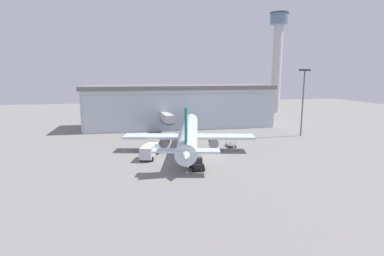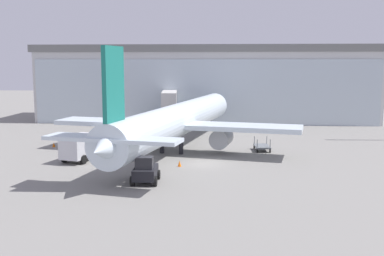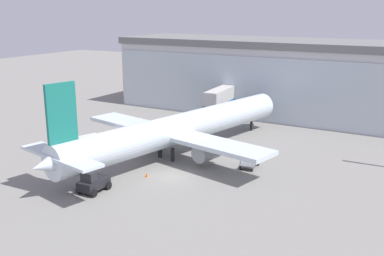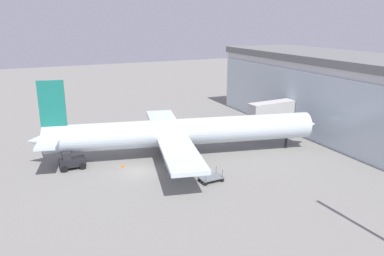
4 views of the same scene
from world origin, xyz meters
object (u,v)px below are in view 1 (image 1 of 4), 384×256
at_px(catering_truck, 149,150).
at_px(pushback_tug, 197,164).
at_px(apron_light_mast, 303,96).
at_px(safety_cone_wingtip, 120,150).
at_px(control_tower, 277,54).
at_px(baggage_cart, 231,145).
at_px(airplane, 189,134).
at_px(safety_cone_nose, 202,158).
at_px(jet_bridge, 165,118).

relative_size(catering_truck, pushback_tug, 2.38).
xyz_separation_m(apron_light_mast, catering_truck, (-41.14, -12.63, -8.99)).
bearing_deg(safety_cone_wingtip, control_tower, 39.73).
relative_size(baggage_cart, pushback_tug, 0.89).
distance_m(airplane, pushback_tug, 14.63).
relative_size(safety_cone_nose, safety_cone_wingtip, 1.00).
height_order(apron_light_mast, safety_cone_nose, apron_light_mast).
bearing_deg(baggage_cart, jet_bridge, -150.88).
bearing_deg(safety_cone_wingtip, apron_light_mast, 7.60).
height_order(control_tower, apron_light_mast, control_tower).
distance_m(pushback_tug, safety_cone_wingtip, 20.45).
bearing_deg(airplane, catering_truck, 132.85).
bearing_deg(apron_light_mast, baggage_cart, -160.98).
xyz_separation_m(airplane, baggage_cart, (9.60, -0.15, -2.89)).
xyz_separation_m(jet_bridge, apron_light_mast, (34.63, -12.15, 6.22)).
relative_size(apron_light_mast, catering_truck, 2.29).
bearing_deg(apron_light_mast, jet_bridge, 160.67).
relative_size(airplane, catering_truck, 5.23).
xyz_separation_m(catering_truck, pushback_tug, (7.37, -9.30, -0.49)).
bearing_deg(safety_cone_wingtip, jet_bridge, 56.36).
xyz_separation_m(baggage_cart, safety_cone_nose, (-8.84, -8.14, -0.23)).
bearing_deg(airplane, jet_bridge, 21.11).
height_order(apron_light_mast, safety_cone_wingtip, apron_light_mast).
xyz_separation_m(pushback_tug, safety_cone_nose, (2.44, 6.04, -0.70)).
distance_m(airplane, catering_truck, 10.53).
bearing_deg(safety_cone_nose, airplane, 95.26).
bearing_deg(baggage_cart, safety_cone_nose, -49.62).
height_order(apron_light_mast, airplane, apron_light_mast).
distance_m(control_tower, airplane, 76.51).
distance_m(catering_truck, safety_cone_wingtip, 8.66).
distance_m(apron_light_mast, pushback_tug, 41.37).
bearing_deg(pushback_tug, apron_light_mast, -56.76).
distance_m(jet_bridge, catering_truck, 25.77).
bearing_deg(apron_light_mast, pushback_tug, -147.00).
relative_size(jet_bridge, airplane, 0.32).
distance_m(baggage_cart, pushback_tug, 18.13).
relative_size(apron_light_mast, baggage_cart, 6.11).
height_order(airplane, pushback_tug, airplane).
distance_m(jet_bridge, control_tower, 65.64).
distance_m(control_tower, apron_light_mast, 51.96).
bearing_deg(baggage_cart, safety_cone_wingtip, -95.78).
bearing_deg(safety_cone_wingtip, pushback_tug, -50.11).
relative_size(airplane, safety_cone_nose, 72.51).
xyz_separation_m(control_tower, safety_cone_wingtip, (-64.10, -53.27, -24.07)).
distance_m(airplane, safety_cone_wingtip, 15.17).
distance_m(apron_light_mast, airplane, 33.73).
relative_size(jet_bridge, catering_truck, 1.69).
xyz_separation_m(control_tower, airplane, (-49.31, -54.62, -20.96)).
relative_size(apron_light_mast, safety_cone_wingtip, 31.78).
relative_size(apron_light_mast, pushback_tug, 5.45).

